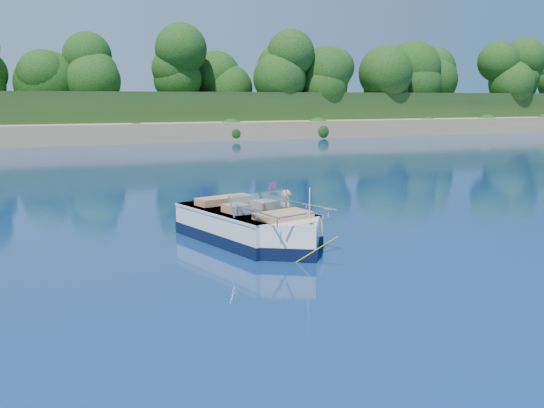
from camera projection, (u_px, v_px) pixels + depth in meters
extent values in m
plane|color=#0A1C4B|center=(379.00, 237.00, 15.23)|extent=(160.00, 160.00, 0.00)
cube|color=#9B825A|center=(119.00, 135.00, 49.45)|extent=(170.00, 8.00, 2.00)
cube|color=#1E3615|center=(81.00, 119.00, 73.75)|extent=(170.00, 56.00, 6.00)
cylinder|color=black|center=(110.00, 100.00, 52.58)|extent=(0.44, 0.44, 3.60)
sphere|color=black|center=(108.00, 60.00, 52.00)|extent=(5.94, 5.94, 5.94)
cylinder|color=black|center=(324.00, 105.00, 58.74)|extent=(0.44, 0.44, 2.60)
sphere|color=black|center=(324.00, 79.00, 58.32)|extent=(4.29, 4.29, 4.29)
cylinder|color=black|center=(528.00, 102.00, 71.10)|extent=(0.44, 0.44, 3.00)
sphere|color=black|center=(530.00, 78.00, 70.61)|extent=(4.95, 4.95, 4.95)
cube|color=white|center=(245.00, 229.00, 14.86)|extent=(2.67, 3.91, 0.99)
cube|color=white|center=(288.00, 241.00, 13.53)|extent=(1.84, 1.84, 0.99)
cube|color=black|center=(245.00, 234.00, 14.88)|extent=(2.71, 3.95, 0.28)
cube|color=black|center=(288.00, 247.00, 13.55)|extent=(1.87, 1.87, 0.28)
cube|color=#AB7B5A|center=(239.00, 216.00, 15.03)|extent=(2.05, 2.78, 0.09)
cube|color=white|center=(245.00, 210.00, 14.78)|extent=(2.71, 3.92, 0.06)
cube|color=black|center=(204.00, 215.00, 16.39)|extent=(0.58, 0.44, 0.85)
cube|color=#8C9EA5|center=(246.00, 204.00, 13.96)|extent=(0.76, 0.32, 0.46)
cube|color=#8C9EA5|center=(275.00, 201.00, 14.46)|extent=(0.78, 0.50, 0.46)
cube|color=tan|center=(236.00, 212.00, 14.33)|extent=(0.63, 0.63, 0.38)
cube|color=tan|center=(265.00, 208.00, 14.84)|extent=(0.63, 0.63, 0.38)
cube|color=tan|center=(224.00, 204.00, 15.51)|extent=(1.55, 0.85, 0.36)
cube|color=tan|center=(283.00, 219.00, 13.59)|extent=(1.38, 0.98, 0.32)
cylinder|color=white|center=(310.00, 206.00, 12.81)|extent=(0.03, 0.03, 0.80)
cube|color=#FD261C|center=(273.00, 185.00, 14.35)|extent=(0.21, 0.06, 0.13)
cube|color=silver|center=(311.00, 224.00, 12.84)|extent=(0.11, 0.08, 0.05)
cylinder|color=gold|center=(316.00, 250.00, 12.58)|extent=(0.58, 0.86, 0.72)
torus|color=#FFE200|center=(283.00, 222.00, 16.71)|extent=(1.60, 1.60, 0.34)
torus|color=red|center=(283.00, 221.00, 16.71)|extent=(1.32, 1.32, 0.11)
imported|color=tan|center=(285.00, 225.00, 16.69)|extent=(0.43, 0.85, 1.63)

